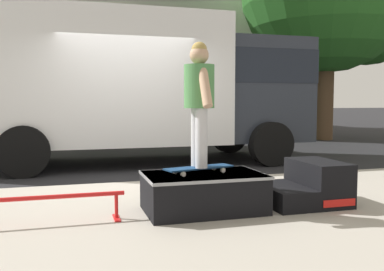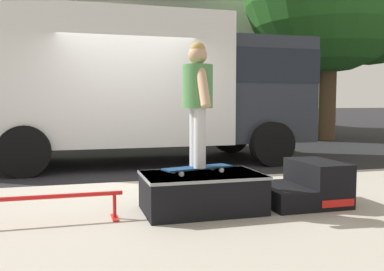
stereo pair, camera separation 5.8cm
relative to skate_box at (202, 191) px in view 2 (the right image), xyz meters
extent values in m
plane|color=black|center=(-0.33, 2.42, -0.34)|extent=(140.00, 140.00, 0.00)
cube|color=#A8A093|center=(-0.33, -0.58, -0.28)|extent=(50.00, 5.00, 0.12)
cube|color=black|center=(0.00, 0.00, -0.01)|extent=(1.25, 0.79, 0.41)
cube|color=gray|center=(0.00, 0.00, 0.18)|extent=(1.27, 0.81, 0.03)
cube|color=black|center=(0.96, 0.00, -0.11)|extent=(0.45, 0.82, 0.22)
cube|color=black|center=(1.41, 0.00, 0.03)|extent=(0.45, 0.82, 0.49)
cube|color=red|center=(1.41, -0.42, -0.13)|extent=(0.40, 0.01, 0.08)
cylinder|color=red|center=(-1.61, -0.03, 0.04)|extent=(1.51, 0.04, 0.04)
cylinder|color=red|center=(-0.94, -0.03, -0.09)|extent=(0.04, 0.04, 0.26)
cube|color=red|center=(-0.94, -0.03, -0.21)|extent=(0.06, 0.28, 0.01)
cube|color=navy|center=(-0.04, 0.04, 0.25)|extent=(0.81, 0.38, 0.02)
cylinder|color=silver|center=(0.18, 0.19, 0.22)|extent=(0.06, 0.04, 0.05)
cylinder|color=silver|center=(0.23, 0.02, 0.22)|extent=(0.06, 0.04, 0.05)
cylinder|color=silver|center=(-0.30, 0.07, 0.22)|extent=(0.06, 0.04, 0.05)
cylinder|color=silver|center=(-0.26, -0.11, 0.22)|extent=(0.06, 0.04, 0.05)
cylinder|color=silver|center=(-0.04, 0.12, 0.58)|extent=(0.13, 0.13, 0.64)
cylinder|color=silver|center=(-0.04, -0.04, 0.58)|extent=(0.13, 0.13, 0.64)
cylinder|color=#4C8C4C|center=(-0.04, 0.04, 1.13)|extent=(0.33, 0.33, 0.46)
cylinder|color=tan|center=(-0.04, 0.24, 1.11)|extent=(0.10, 0.28, 0.44)
cylinder|color=tan|center=(-0.04, -0.16, 1.11)|extent=(0.10, 0.28, 0.44)
sphere|color=tan|center=(-0.04, 0.04, 1.46)|extent=(0.20, 0.20, 0.20)
sphere|color=tan|center=(-0.04, 0.04, 1.51)|extent=(0.17, 0.17, 0.17)
cube|color=white|center=(-0.75, 4.62, 1.41)|extent=(5.00, 2.35, 2.60)
cube|color=#282D38|center=(2.70, 4.62, 1.21)|extent=(1.90, 2.16, 2.20)
cube|color=black|center=(2.70, 4.62, 1.69)|extent=(1.92, 2.19, 0.70)
cylinder|color=black|center=(2.55, 5.80, 0.11)|extent=(0.90, 0.28, 0.90)
cylinder|color=black|center=(2.55, 3.45, 0.11)|extent=(0.90, 0.28, 0.90)
cylinder|color=black|center=(-2.15, 5.80, 0.11)|extent=(0.90, 0.28, 0.90)
cylinder|color=black|center=(-2.15, 3.45, 0.11)|extent=(0.90, 0.28, 0.90)
cylinder|color=brown|center=(7.04, 8.34, 1.32)|extent=(0.56, 0.56, 3.31)
sphere|color=#286623|center=(8.65, 8.34, 4.14)|extent=(3.81, 3.81, 3.81)
cube|color=silver|center=(2.38, 15.69, 2.66)|extent=(9.00, 7.50, 6.00)
cube|color=#B2ADA3|center=(2.38, 11.69, 1.06)|extent=(9.00, 0.50, 2.80)
camera|label=1|loc=(-1.38, -4.29, 0.96)|focal=39.60mm
camera|label=2|loc=(-1.33, -4.31, 0.96)|focal=39.60mm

